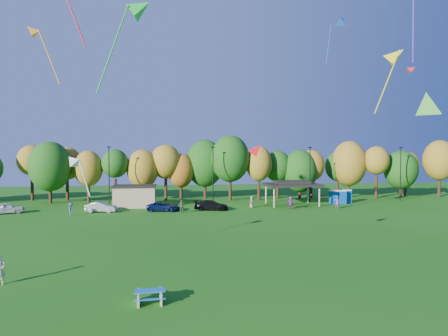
{
  "coord_description": "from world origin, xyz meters",
  "views": [
    {
      "loc": [
        -4.96,
        -22.72,
        7.91
      ],
      "look_at": [
        -0.97,
        6.0,
        6.89
      ],
      "focal_mm": 32.0,
      "sensor_mm": 36.0,
      "label": 1
    }
  ],
  "objects": [
    {
      "name": "pavilion",
      "position": [
        14.0,
        37.0,
        3.23
      ],
      "size": [
        8.2,
        6.2,
        3.77
      ],
      "color": "tan",
      "rests_on": "ground"
    },
    {
      "name": "far_person_0",
      "position": [
        19.19,
        32.04,
        0.88
      ],
      "size": [
        0.77,
        0.7,
        1.76
      ],
      "primitive_type": "imported",
      "rotation": [
        0.0,
        0.0,
        2.57
      ],
      "color": "#9A4B9F",
      "rests_on": "ground"
    },
    {
      "name": "porta_potties",
      "position": [
        22.36,
        37.71,
        1.1
      ],
      "size": [
        3.75,
        2.11,
        2.18
      ],
      "color": "#0C4AA3",
      "rests_on": "ground"
    },
    {
      "name": "kite_12",
      "position": [
        25.74,
        24.52,
        18.7
      ],
      "size": [
        1.56,
        1.35,
        1.35
      ],
      "color": "red"
    },
    {
      "name": "car_d",
      "position": [
        0.97,
        32.96,
        0.7
      ],
      "size": [
        5.13,
        2.98,
        1.4
      ],
      "primitive_type": "imported",
      "rotation": [
        0.0,
        0.0,
        1.35
      ],
      "color": "black",
      "rests_on": "ground"
    },
    {
      "name": "kite_14",
      "position": [
        14.34,
        4.92,
        11.86
      ],
      "size": [
        4.09,
        4.17,
        7.87
      ],
      "color": "#6BF657"
    },
    {
      "name": "car_a",
      "position": [
        -26.31,
        33.46,
        0.73
      ],
      "size": [
        4.64,
        3.05,
        1.47
      ],
      "primitive_type": "imported",
      "rotation": [
        0.0,
        0.0,
        1.9
      ],
      "color": "silver",
      "rests_on": "ground"
    },
    {
      "name": "lamp_posts",
      "position": [
        2.0,
        40.0,
        4.9
      ],
      "size": [
        64.5,
        0.25,
        9.09
      ],
      "color": "black",
      "rests_on": "ground"
    },
    {
      "name": "kite_8",
      "position": [
        -6.98,
        8.05,
        18.78
      ],
      "size": [
        4.55,
        1.9,
        7.63
      ],
      "color": "green"
    },
    {
      "name": "utility_building",
      "position": [
        -10.0,
        38.0,
        1.64
      ],
      "size": [
        6.3,
        4.3,
        3.25
      ],
      "color": "tan",
      "rests_on": "ground"
    },
    {
      "name": "tree_line",
      "position": [
        -1.03,
        45.51,
        5.91
      ],
      "size": [
        93.57,
        10.55,
        11.15
      ],
      "color": "black",
      "rests_on": "ground"
    },
    {
      "name": "kite_11",
      "position": [
        16.88,
        25.97,
        24.87
      ],
      "size": [
        3.1,
        3.6,
        6.59
      ],
      "color": "blue"
    },
    {
      "name": "kite_7",
      "position": [
        12.82,
        6.71,
        15.6
      ],
      "size": [
        3.27,
        2.53,
        5.62
      ],
      "color": "yellow"
    },
    {
      "name": "far_person_5",
      "position": [
        12.46,
        32.68,
        0.92
      ],
      "size": [
        1.76,
        1.29,
        1.84
      ],
      "primitive_type": "imported",
      "rotation": [
        0.0,
        0.0,
        5.79
      ],
      "color": "#7A3784",
      "rests_on": "ground"
    },
    {
      "name": "car_b",
      "position": [
        -14.08,
        33.08,
        0.69
      ],
      "size": [
        4.31,
        1.95,
        1.37
      ],
      "primitive_type": "imported",
      "rotation": [
        0.0,
        0.0,
        1.45
      ],
      "color": "#9D9DA2",
      "rests_on": "ground"
    },
    {
      "name": "kite_3",
      "position": [
        -12.09,
        8.46,
        7.38
      ],
      "size": [
        2.09,
        1.54,
        3.43
      ],
      "color": "silver"
    },
    {
      "name": "kite_6",
      "position": [
        1.54,
        6.24,
        8.22
      ],
      "size": [
        1.55,
        1.28,
        1.35
      ],
      "color": "red"
    },
    {
      "name": "kite_flyer",
      "position": [
        -15.1,
        2.73,
        0.9
      ],
      "size": [
        0.77,
        0.64,
        1.8
      ],
      "primitive_type": "imported",
      "rotation": [
        0.0,
        0.0,
        0.37
      ],
      "color": "beige",
      "rests_on": "ground"
    },
    {
      "name": "kite_2",
      "position": [
        -16.68,
        14.21,
        18.53
      ],
      "size": [
        3.14,
        1.15,
        5.32
      ],
      "color": "#FE9E1A"
    },
    {
      "name": "far_person_1",
      "position": [
        -17.41,
        30.32,
        0.82
      ],
      "size": [
        0.65,
        1.08,
        1.64
      ],
      "primitive_type": "imported",
      "rotation": [
        0.0,
        0.0,
        1.61
      ],
      "color": "#4B57A5",
      "rests_on": "ground"
    },
    {
      "name": "picnic_table",
      "position": [
        -5.99,
        -1.48,
        0.41
      ],
      "size": [
        1.68,
        1.42,
        0.7
      ],
      "rotation": [
        0.0,
        0.0,
        0.06
      ],
      "color": "tan",
      "rests_on": "ground"
    },
    {
      "name": "far_person_4",
      "position": [
        -3.25,
        30.94,
        0.9
      ],
      "size": [
        1.05,
        0.44,
        1.79
      ],
      "primitive_type": "imported",
      "rotation": [
        0.0,
        0.0,
        3.14
      ],
      "color": "#607045",
      "rests_on": "ground"
    },
    {
      "name": "car_c",
      "position": [
        -5.69,
        32.9,
        0.64
      ],
      "size": [
        4.92,
        2.94,
        1.28
      ],
      "primitive_type": "imported",
      "rotation": [
        0.0,
        0.0,
        1.39
      ],
      "color": "#0B1847",
      "rests_on": "ground"
    },
    {
      "name": "far_person_2",
      "position": [
        7.13,
        34.66,
        0.85
      ],
      "size": [
        0.91,
        0.99,
        1.69
      ],
      "primitive_type": "imported",
      "rotation": [
        0.0,
        0.0,
        0.97
      ],
      "color": "tan",
      "rests_on": "ground"
    },
    {
      "name": "ground",
      "position": [
        0.0,
        0.0,
        0.0
      ],
      "size": [
        160.0,
        160.0,
        0.0
      ],
      "primitive_type": "plane",
      "color": "#19600F",
      "rests_on": "ground"
    }
  ]
}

